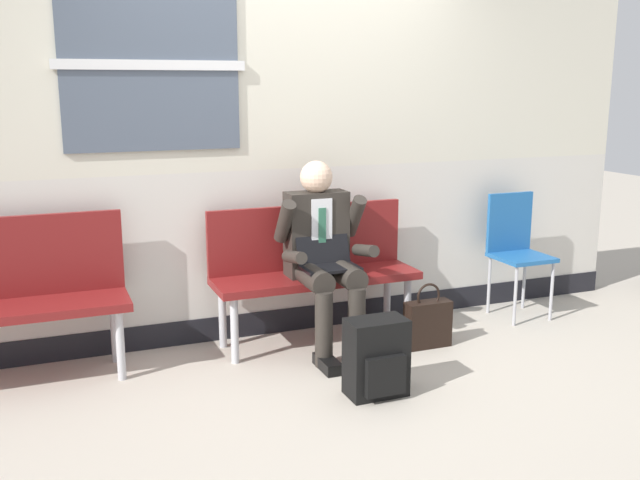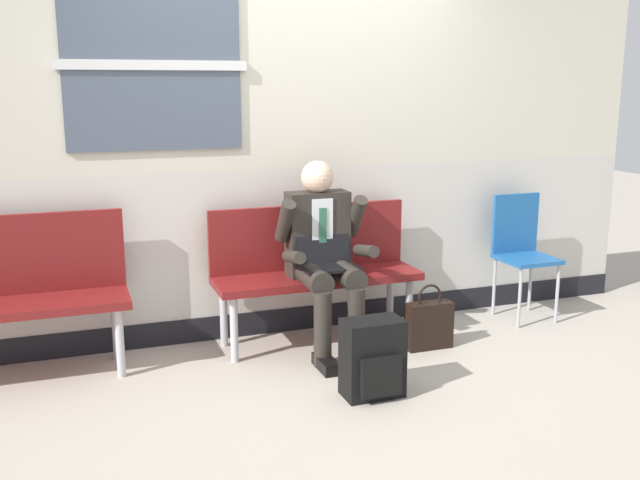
# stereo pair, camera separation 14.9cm
# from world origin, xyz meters

# --- Properties ---
(ground_plane) EXTENTS (18.00, 18.00, 0.00)m
(ground_plane) POSITION_xyz_m (0.00, 0.00, 0.00)
(ground_plane) COLOR #B2A899
(station_wall) EXTENTS (5.48, 0.17, 2.60)m
(station_wall) POSITION_xyz_m (-0.01, 0.65, 1.29)
(station_wall) COLOR beige
(station_wall) RESTS_ON ground
(bench_with_person) EXTENTS (1.37, 0.42, 0.91)m
(bench_with_person) POSITION_xyz_m (0.11, 0.38, 0.53)
(bench_with_person) COLOR maroon
(bench_with_person) RESTS_ON ground
(bench_empty) EXTENTS (1.37, 0.42, 0.96)m
(bench_empty) POSITION_xyz_m (-1.79, 0.38, 0.55)
(bench_empty) COLOR maroon
(bench_empty) RESTS_ON ground
(person_seated) EXTENTS (0.57, 0.70, 1.22)m
(person_seated) POSITION_xyz_m (0.11, 0.18, 0.65)
(person_seated) COLOR #2D2823
(person_seated) RESTS_ON ground
(backpack) EXTENTS (0.33, 0.24, 0.44)m
(backpack) POSITION_xyz_m (0.11, -0.59, 0.22)
(backpack) COLOR black
(backpack) RESTS_ON ground
(handbag) EXTENTS (0.31, 0.12, 0.43)m
(handbag) POSITION_xyz_m (0.76, -0.04, 0.16)
(handbag) COLOR black
(handbag) RESTS_ON ground
(folding_chair) EXTENTS (0.38, 0.38, 0.91)m
(folding_chair) POSITION_xyz_m (1.71, 0.34, 0.55)
(folding_chair) COLOR #1E5999
(folding_chair) RESTS_ON ground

